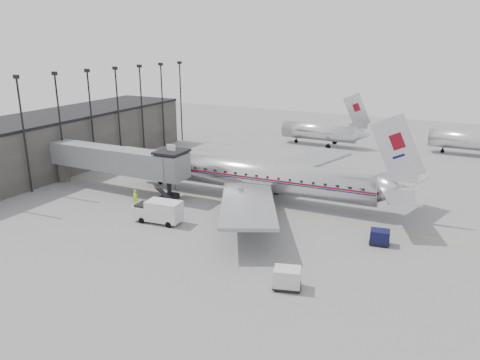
{
  "coord_description": "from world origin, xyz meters",
  "views": [
    {
      "loc": [
        23.69,
        -42.13,
        19.8
      ],
      "look_at": [
        -0.51,
        5.93,
        3.2
      ],
      "focal_mm": 35.0,
      "sensor_mm": 36.0,
      "label": 1
    }
  ],
  "objects_px": {
    "ramp_worker": "(135,197)",
    "baggage_cart_white": "(287,278)",
    "airliner": "(260,176)",
    "service_van": "(158,211)",
    "baggage_cart_navy": "(380,237)"
  },
  "relations": [
    {
      "from": "service_van",
      "to": "ramp_worker",
      "type": "height_order",
      "value": "service_van"
    },
    {
      "from": "baggage_cart_navy",
      "to": "service_van",
      "type": "bearing_deg",
      "value": -176.18
    },
    {
      "from": "baggage_cart_white",
      "to": "airliner",
      "type": "bearing_deg",
      "value": 103.5
    },
    {
      "from": "ramp_worker",
      "to": "airliner",
      "type": "bearing_deg",
      "value": 30.42
    },
    {
      "from": "baggage_cart_navy",
      "to": "ramp_worker",
      "type": "xyz_separation_m",
      "value": [
        -28.94,
        -1.72,
        0.13
      ]
    },
    {
      "from": "service_van",
      "to": "baggage_cart_navy",
      "type": "relative_size",
      "value": 2.59
    },
    {
      "from": "baggage_cart_white",
      "to": "ramp_worker",
      "type": "distance_m",
      "value": 25.94
    },
    {
      "from": "baggage_cart_white",
      "to": "service_van",
      "type": "bearing_deg",
      "value": 142.17
    },
    {
      "from": "airliner",
      "to": "baggage_cart_navy",
      "type": "height_order",
      "value": "airliner"
    },
    {
      "from": "service_van",
      "to": "ramp_worker",
      "type": "relative_size",
      "value": 2.96
    },
    {
      "from": "baggage_cart_white",
      "to": "ramp_worker",
      "type": "xyz_separation_m",
      "value": [
        -23.82,
        10.28,
        -0.0
      ]
    },
    {
      "from": "ramp_worker",
      "to": "baggage_cart_white",
      "type": "bearing_deg",
      "value": -27.36
    },
    {
      "from": "baggage_cart_navy",
      "to": "baggage_cart_white",
      "type": "height_order",
      "value": "baggage_cart_white"
    },
    {
      "from": "airliner",
      "to": "ramp_worker",
      "type": "bearing_deg",
      "value": -147.8
    },
    {
      "from": "airliner",
      "to": "ramp_worker",
      "type": "height_order",
      "value": "airliner"
    }
  ]
}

